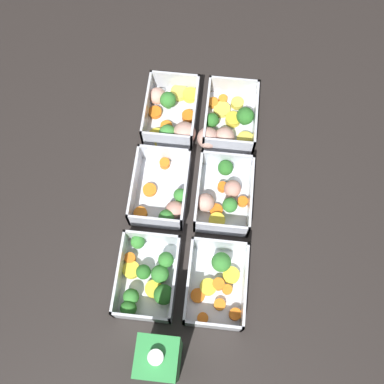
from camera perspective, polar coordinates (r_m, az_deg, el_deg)
name	(u,v)px	position (r m, az deg, el deg)	size (l,w,h in m)	color
ground_plane	(192,195)	(0.97, 0.00, -0.44)	(4.00, 4.00, 0.00)	#282321
container_near_left	(217,282)	(0.90, 3.25, -11.37)	(0.16, 0.12, 0.06)	silver
container_near_center	(223,195)	(0.95, 3.95, -0.38)	(0.16, 0.12, 0.06)	silver
container_near_right	(226,124)	(1.02, 4.37, 8.60)	(0.17, 0.14, 0.06)	silver
container_far_left	(148,279)	(0.90, -5.58, -10.92)	(0.16, 0.11, 0.06)	silver
container_far_center	(164,195)	(0.95, -3.62, -0.40)	(0.16, 0.12, 0.06)	silver
container_far_right	(172,116)	(1.03, -2.52, 9.67)	(0.17, 0.13, 0.06)	silver
juice_carton	(160,359)	(0.81, -4.07, -20.36)	(0.07, 0.07, 0.20)	green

